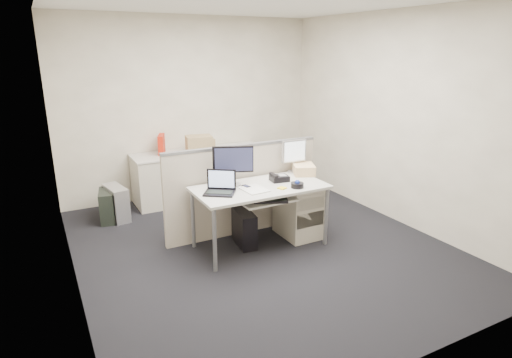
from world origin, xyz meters
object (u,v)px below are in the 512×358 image
desk (260,192)px  desk_phone (279,178)px  laptop (219,183)px  monitor_main (233,166)px

desk → desk_phone: 0.33m
laptop → desk_phone: (0.81, 0.10, -0.09)m
monitor_main → desk_phone: 0.59m
laptop → desk: bearing=37.1°
desk → monitor_main: monitor_main is taller
monitor_main → desk_phone: size_ratio=2.26×
monitor_main → desk_phone: bearing=11.9°
desk → desk_phone: bearing=14.9°
desk_phone → laptop: bearing=-165.4°
desk → desk_phone: desk_phone is taller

